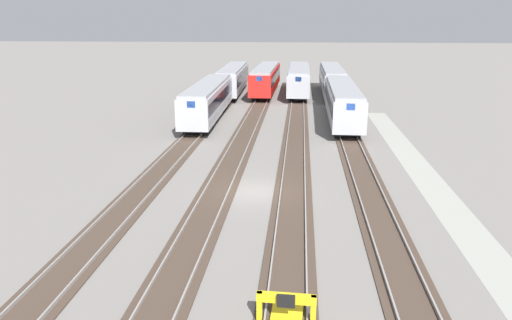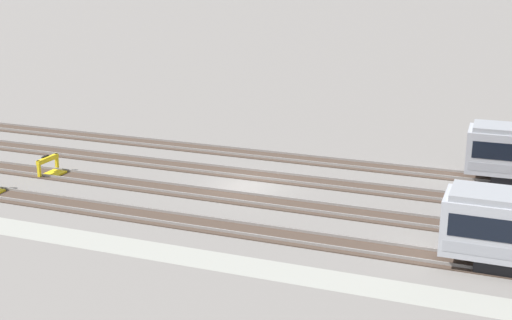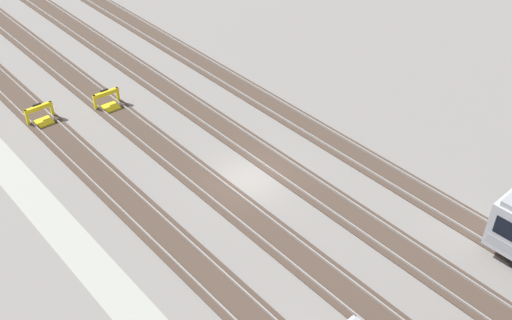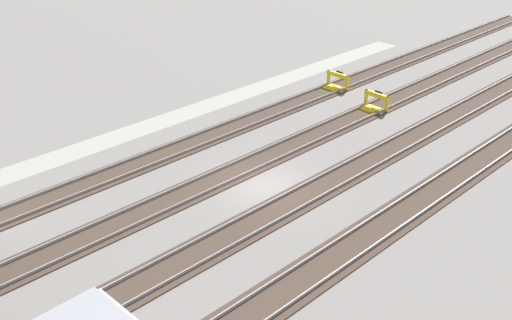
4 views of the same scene
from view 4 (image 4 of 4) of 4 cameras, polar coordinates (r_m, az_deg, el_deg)
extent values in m
plane|color=gray|center=(32.17, 0.80, -2.49)|extent=(400.00, 400.00, 0.00)
cube|color=#9E9E93|center=(39.70, -10.31, 3.14)|extent=(54.00, 2.00, 0.01)
cube|color=#47382D|center=(36.67, -6.68, 1.34)|extent=(90.00, 2.23, 0.06)
cube|color=gray|center=(36.11, -5.98, 1.13)|extent=(90.00, 0.07, 0.15)
cube|color=gray|center=(37.15, -7.37, 1.83)|extent=(90.00, 0.07, 0.15)
cube|color=#47382D|center=(33.58, -1.92, -1.07)|extent=(90.00, 2.24, 0.06)
cube|color=gray|center=(33.06, -1.08, -1.34)|extent=(90.00, 0.07, 0.15)
cube|color=gray|center=(34.00, -2.74, -0.50)|extent=(90.00, 0.07, 0.15)
cube|color=#47382D|center=(30.83, 3.76, -3.93)|extent=(90.00, 2.24, 0.06)
cube|color=gray|center=(30.38, 4.77, -4.26)|extent=(90.00, 0.07, 0.15)
cube|color=gray|center=(31.19, 2.79, -3.28)|extent=(90.00, 0.07, 0.15)
cube|color=#47382D|center=(28.54, 10.50, -7.24)|extent=(90.00, 2.23, 0.06)
cube|color=gray|center=(28.16, 11.70, -7.63)|extent=(90.00, 0.07, 0.15)
cube|color=gray|center=(28.81, 9.37, -6.51)|extent=(90.00, 0.07, 0.15)
cube|color=blue|center=(19.78, -12.35, -14.46)|extent=(0.10, 0.70, 0.56)
cube|color=yellow|center=(45.49, 8.66, 7.24)|extent=(0.18, 0.18, 1.15)
cube|color=yellow|center=(46.55, 6.93, 7.83)|extent=(0.18, 0.18, 1.15)
cube|color=yellow|center=(45.87, 7.82, 8.04)|extent=(0.28, 2.00, 0.30)
cube|color=yellow|center=(45.78, 7.30, 6.81)|extent=(1.12, 1.10, 0.18)
cube|color=black|center=(46.01, 7.96, 8.08)|extent=(0.13, 0.60, 0.44)
cube|color=yellow|center=(42.05, 12.34, 5.19)|extent=(0.19, 0.19, 1.15)
cube|color=yellow|center=(43.04, 10.44, 5.91)|extent=(0.19, 0.19, 1.15)
cube|color=yellow|center=(42.38, 11.43, 6.09)|extent=(0.34, 2.01, 0.30)
cube|color=yellow|center=(42.31, 10.86, 4.77)|extent=(1.15, 1.13, 0.18)
cube|color=black|center=(42.52, 11.58, 6.14)|extent=(0.15, 0.61, 0.44)
camera|label=1|loc=(52.95, 21.85, 18.96)|focal=35.00mm
camera|label=2|loc=(59.25, -43.06, 19.35)|focal=50.00mm
camera|label=3|loc=(38.82, -54.94, 27.98)|focal=42.00mm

